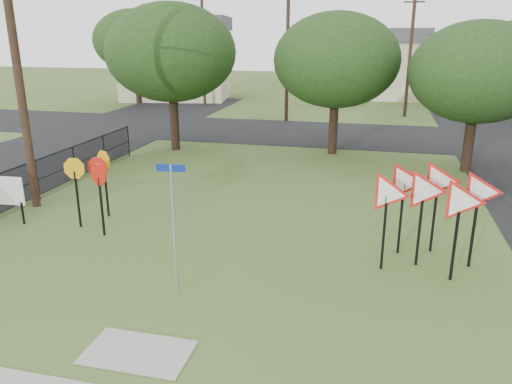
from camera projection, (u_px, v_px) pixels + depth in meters
ground at (185, 292)px, 11.66m from camera, size 140.00×140.00×0.00m
street_left at (25, 161)px, 23.62m from camera, size 8.00×50.00×0.02m
street_far at (307, 133)px, 30.17m from camera, size 60.00×8.00×0.02m
curb_pad at (138, 352)px, 9.43m from camera, size 2.00×1.20×0.02m
street_name_sign at (174, 222)px, 11.09m from camera, size 0.64×0.10×3.09m
stop_sign_cluster at (94, 174)px, 15.17m from camera, size 1.75×1.83×2.23m
yield_sign_cluster at (431, 194)px, 12.52m from camera, size 3.33×1.77×2.61m
info_board at (6, 192)px, 15.63m from camera, size 1.22×0.13×1.53m
utility_pole_main at (17, 52)px, 15.87m from camera, size 3.55×0.33×10.00m
far_pole_a at (287, 52)px, 32.92m from camera, size 1.40×0.24×9.00m
far_pole_b at (410, 54)px, 34.90m from camera, size 1.40×0.24×8.50m
far_pole_c at (203, 48)px, 40.28m from camera, size 1.40×0.24×9.00m
fence_run at (57, 171)px, 18.92m from camera, size 0.05×11.55×1.50m
house_left at (177, 58)px, 45.18m from camera, size 10.58×8.88×7.20m
house_mid at (380, 62)px, 46.82m from camera, size 8.40×8.40×6.20m
tree_near_left at (171, 53)px, 24.49m from camera, size 6.40×6.40×7.27m
tree_near_mid at (336, 60)px, 23.71m from camera, size 6.00×6.00×6.80m
tree_near_right at (478, 72)px, 20.60m from camera, size 5.60×5.60×6.33m
tree_far_left at (135, 41)px, 41.46m from camera, size 6.80×6.80×7.73m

